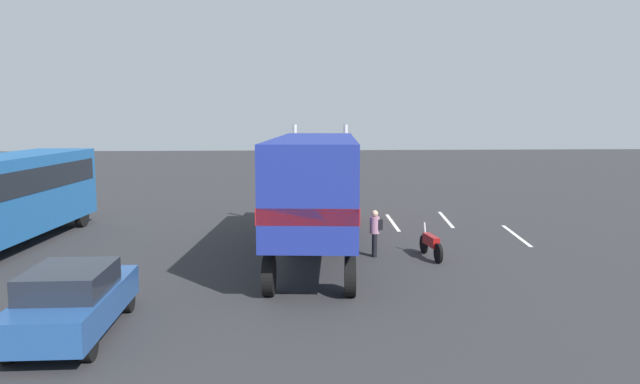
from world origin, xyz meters
TOP-DOWN VIEW (x-y plane):
  - ground_plane at (0.00, 0.00)m, footprint 120.00×120.00m
  - lane_stripe_near at (0.13, -3.50)m, footprint 4.40×0.41m
  - lane_stripe_mid at (0.77, -6.18)m, footprint 4.39×0.71m
  - lane_stripe_far at (-3.16, -8.00)m, footprint 4.38×0.73m
  - semi_truck at (-5.53, 0.35)m, footprint 14.34×3.88m
  - person_bystander at (-6.45, -1.65)m, footprint 0.34×0.47m
  - parked_bus at (-4.09, 11.81)m, footprint 11.14×3.26m
  - parked_car at (-13.46, 6.20)m, footprint 4.40×1.81m
  - motorcycle at (-6.77, -3.54)m, footprint 2.11×0.35m

SIDE VIEW (x-z plane):
  - ground_plane at x=0.00m, z-range 0.00..0.00m
  - lane_stripe_near at x=0.13m, z-range 0.00..0.01m
  - lane_stripe_mid at x=0.77m, z-range 0.00..0.01m
  - lane_stripe_far at x=-3.16m, z-range 0.00..0.01m
  - motorcycle at x=-6.77m, z-range -0.08..1.04m
  - parked_car at x=-13.46m, z-range 0.02..1.59m
  - person_bystander at x=-6.45m, z-range 0.08..1.71m
  - parked_bus at x=-4.09m, z-range 0.37..3.77m
  - semi_truck at x=-5.53m, z-range 0.27..4.77m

